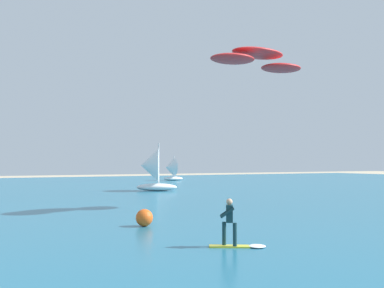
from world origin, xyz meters
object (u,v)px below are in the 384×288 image
Objects in this scene: kitesurfer at (235,230)px; sailboat_mid_right at (171,169)px; kite at (258,60)px; sailboat_near_shore at (151,169)px; marker_buoy at (144,218)px.

sailboat_mid_right is at bearing 67.38° from kitesurfer.
kite is 21.30m from sailboat_near_shore.
kite is at bearing -107.95° from sailboat_mid_right.
sailboat_mid_right reaches higher than marker_buoy.
sailboat_near_shore is at bearing 86.36° from kite.
marker_buoy is at bearing 97.55° from kitesurfer.
sailboat_near_shore is at bearing 72.74° from kitesurfer.
marker_buoy is at bearing -116.22° from sailboat_mid_right.
kitesurfer is 31.48m from sailboat_near_shore.
sailboat_mid_right is (21.70, 52.08, 1.13)m from kitesurfer.
sailboat_near_shore is (9.33, 30.02, 1.58)m from kitesurfer.
kite is 13.04m from marker_buoy.
kitesurfer is at bearing -107.26° from sailboat_near_shore.
sailboat_mid_right is (12.37, 22.05, -0.45)m from sailboat_near_shore.
kitesurfer is 0.52× the size of sailboat_mid_right.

